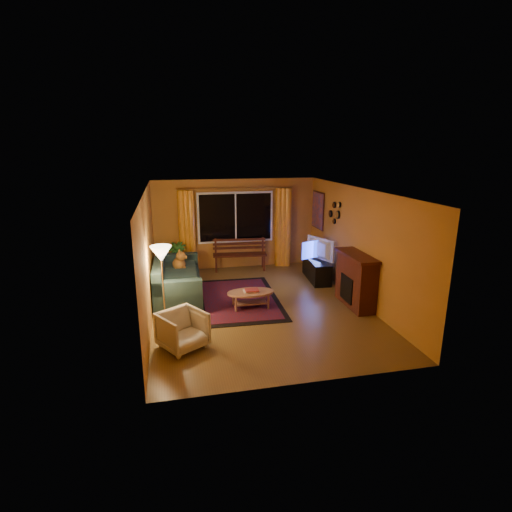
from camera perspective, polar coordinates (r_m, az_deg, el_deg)
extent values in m
cube|color=brown|center=(8.75, 0.42, -7.22)|extent=(4.50, 6.00, 0.02)
cube|color=white|center=(8.12, 0.46, 9.42)|extent=(4.50, 6.00, 0.02)
cube|color=#C67F31|center=(11.23, -2.97, 4.58)|extent=(4.50, 0.02, 2.50)
cube|color=#C67F31|center=(8.17, -15.21, -0.10)|extent=(0.02, 6.00, 2.50)
cube|color=#C67F31|center=(9.11, 14.45, 1.53)|extent=(0.02, 6.00, 2.50)
cube|color=black|center=(11.14, -2.93, 5.53)|extent=(2.00, 0.02, 1.30)
cylinder|color=#BF8C3F|center=(10.98, -2.95, 9.60)|extent=(3.20, 0.03, 0.03)
cylinder|color=orange|center=(11.00, -9.81, 3.44)|extent=(0.36, 0.36, 2.24)
cylinder|color=orange|center=(11.43, 3.86, 4.09)|extent=(0.36, 0.36, 2.24)
cube|color=#3B150B|center=(11.17, -2.32, -0.90)|extent=(1.52, 0.59, 0.44)
imported|color=#235B1E|center=(10.77, -11.25, -0.51)|extent=(0.68, 0.68, 0.91)
cube|color=#1A2A2C|center=(9.27, -11.10, -3.04)|extent=(1.07, 2.36, 0.94)
imported|color=beige|center=(7.02, -10.46, -10.14)|extent=(0.94, 0.92, 0.72)
cylinder|color=#BF8C3F|center=(7.83, -13.13, -4.16)|extent=(0.35, 0.35, 1.58)
cube|color=#600A09|center=(9.13, -2.57, -6.13)|extent=(1.88, 2.88, 0.02)
cylinder|color=#9D6B53|center=(8.60, -0.77, -6.25)|extent=(1.02, 1.02, 0.37)
cube|color=black|center=(10.47, 8.66, -1.92)|extent=(0.55, 1.33, 0.54)
imported|color=black|center=(10.32, 8.78, 0.99)|extent=(0.47, 0.95, 0.56)
cube|color=maroon|center=(8.86, 14.08, -3.54)|extent=(0.40, 1.20, 1.10)
cube|color=#DD501F|center=(11.21, 8.82, 6.47)|extent=(0.04, 0.76, 0.96)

